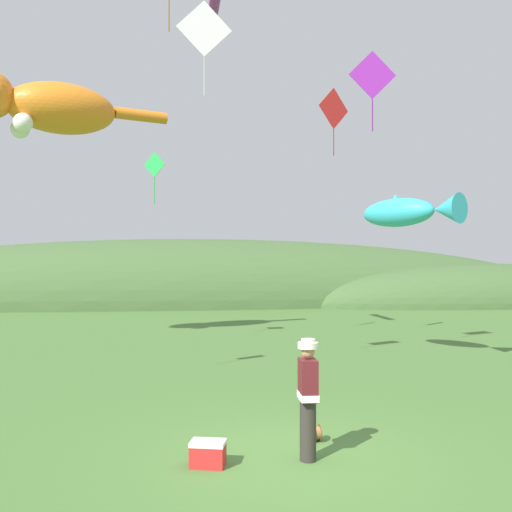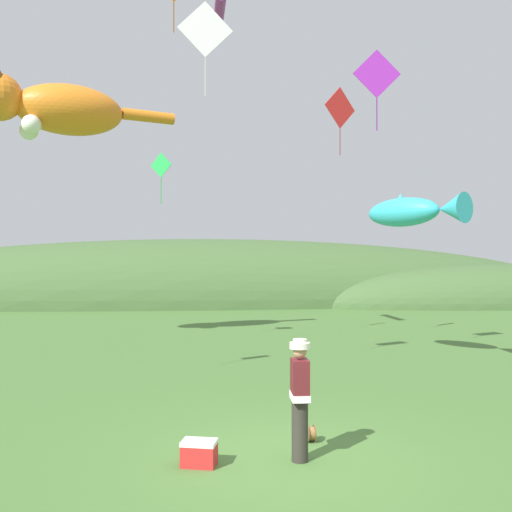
# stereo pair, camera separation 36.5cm
# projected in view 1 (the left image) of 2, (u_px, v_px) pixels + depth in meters

# --- Properties ---
(ground_plane) EXTENTS (120.00, 120.00, 0.00)m
(ground_plane) POSITION_uv_depth(u_px,v_px,m) (297.00, 459.00, 8.38)
(ground_plane) COLOR #477033
(distant_hill_ridge) EXTENTS (58.55, 12.69, 8.64)m
(distant_hill_ridge) POSITION_uv_depth(u_px,v_px,m) (242.00, 304.00, 37.82)
(distant_hill_ridge) COLOR #426033
(distant_hill_ridge) RESTS_ON ground
(festival_attendant) EXTENTS (0.30, 0.44, 1.77)m
(festival_attendant) POSITION_uv_depth(u_px,v_px,m) (308.00, 395.00, 8.30)
(festival_attendant) COLOR #332D28
(festival_attendant) RESTS_ON ground
(kite_spool) EXTENTS (0.12, 0.27, 0.27)m
(kite_spool) POSITION_uv_depth(u_px,v_px,m) (317.00, 433.00, 9.19)
(kite_spool) COLOR olive
(kite_spool) RESTS_ON ground
(picnic_cooler) EXTENTS (0.56, 0.45, 0.36)m
(picnic_cooler) POSITION_uv_depth(u_px,v_px,m) (208.00, 454.00, 8.07)
(picnic_cooler) COLOR red
(picnic_cooler) RESTS_ON ground
(kite_giant_cat) EXTENTS (6.47, 3.00, 2.04)m
(kite_giant_cat) POSITION_uv_depth(u_px,v_px,m) (47.00, 107.00, 19.18)
(kite_giant_cat) COLOR orange
(kite_fish_windsock) EXTENTS (2.38, 3.06, 0.95)m
(kite_fish_windsock) POSITION_uv_depth(u_px,v_px,m) (408.00, 211.00, 16.04)
(kite_fish_windsock) COLOR #33B2CC
(kite_tube_streamer) EXTENTS (0.44, 2.66, 0.44)m
(kite_tube_streamer) POSITION_uv_depth(u_px,v_px,m) (213.00, 13.00, 19.48)
(kite_tube_streamer) COLOR #8C268C
(kite_diamond_white) EXTENTS (1.29, 0.11, 2.19)m
(kite_diamond_white) POSITION_uv_depth(u_px,v_px,m) (204.00, 29.00, 13.06)
(kite_diamond_white) COLOR white
(kite_diamond_violet) EXTENTS (1.35, 0.11, 2.26)m
(kite_diamond_violet) POSITION_uv_depth(u_px,v_px,m) (372.00, 76.00, 15.91)
(kite_diamond_violet) COLOR purple
(kite_diamond_green) EXTENTS (0.72, 0.48, 1.75)m
(kite_diamond_green) POSITION_uv_depth(u_px,v_px,m) (155.00, 165.00, 19.21)
(kite_diamond_green) COLOR green
(kite_diamond_red) EXTENTS (1.23, 0.71, 2.31)m
(kite_diamond_red) POSITION_uv_depth(u_px,v_px,m) (334.00, 109.00, 19.26)
(kite_diamond_red) COLOR red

